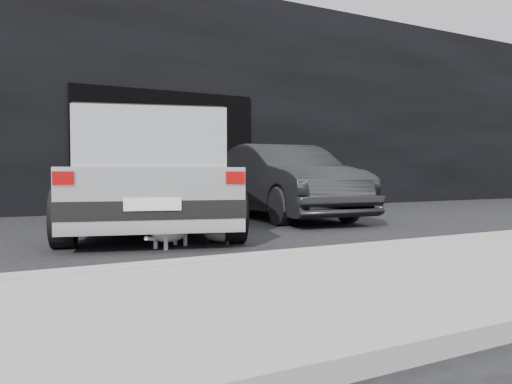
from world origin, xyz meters
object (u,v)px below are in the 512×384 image
second_car (284,181)px  cat_siamese (224,233)px  silver_hatchback (150,169)px  cat_white (173,229)px

second_car → cat_siamese: second_car is taller
silver_hatchback → second_car: 2.89m
second_car → cat_white: (-2.95, -2.46, -0.48)m
silver_hatchback → cat_siamese: silver_hatchback is taller
second_car → cat_white: 3.87m
second_car → cat_white: size_ratio=5.60×
silver_hatchback → cat_siamese: 1.85m
silver_hatchback → cat_siamese: size_ratio=6.50×
silver_hatchback → cat_white: (-0.20, -1.61, -0.69)m
cat_siamese → cat_white: bearing=-26.0°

